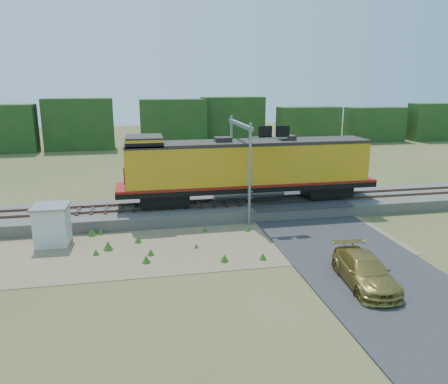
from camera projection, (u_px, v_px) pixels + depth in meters
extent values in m
plane|color=#475123|center=(214.00, 246.00, 25.10)|extent=(140.00, 140.00, 0.00)
cube|color=slate|center=(199.00, 210.00, 30.69)|extent=(70.00, 5.00, 0.80)
cube|color=brown|center=(200.00, 206.00, 29.89)|extent=(70.00, 0.10, 0.16)
cube|color=brown|center=(197.00, 201.00, 31.26)|extent=(70.00, 0.10, 0.16)
cube|color=#8C7754|center=(178.00, 245.00, 25.19)|extent=(26.00, 8.00, 0.03)
cube|color=#38383A|center=(294.00, 199.00, 31.91)|extent=(7.00, 5.20, 0.06)
cube|color=#38383A|center=(242.00, 167.00, 47.30)|extent=(7.00, 24.00, 0.08)
cube|color=#1D3E16|center=(166.00, 125.00, 60.36)|extent=(36.00, 3.00, 6.50)
cube|color=#1D3E16|center=(424.00, 121.00, 68.00)|extent=(50.00, 3.00, 6.00)
cube|color=black|center=(164.00, 198.00, 30.00)|extent=(3.30, 2.11, 0.83)
cube|color=black|center=(326.00, 190.00, 32.26)|extent=(3.30, 2.11, 0.83)
cube|color=black|center=(248.00, 186.00, 30.98)|extent=(18.34, 2.75, 0.33)
cylinder|color=gray|center=(248.00, 192.00, 31.09)|extent=(5.04, 1.10, 1.10)
cube|color=orange|center=(249.00, 164.00, 30.58)|extent=(16.97, 2.66, 2.84)
cube|color=maroon|center=(248.00, 182.00, 30.91)|extent=(18.34, 2.80, 0.17)
cube|color=#28231E|center=(249.00, 142.00, 30.20)|extent=(16.97, 2.71, 0.22)
cube|color=orange|center=(144.00, 142.00, 28.79)|extent=(2.38, 2.66, 0.64)
cube|color=#28231E|center=(144.00, 137.00, 28.70)|extent=(2.38, 2.71, 0.11)
cube|color=black|center=(144.00, 143.00, 28.80)|extent=(2.43, 2.71, 0.32)
cube|color=maroon|center=(125.00, 174.00, 29.05)|extent=(0.09, 1.83, 1.10)
cube|color=#28231E|center=(223.00, 140.00, 29.80)|extent=(1.10, 0.92, 0.41)
cube|color=#28231E|center=(287.00, 138.00, 30.67)|extent=(1.10, 0.92, 0.41)
cube|color=silver|center=(52.00, 226.00, 25.15)|extent=(1.85, 1.85, 2.25)
cube|color=gray|center=(50.00, 206.00, 24.85)|extent=(2.04, 2.04, 0.11)
cylinder|color=gray|center=(250.00, 176.00, 27.85)|extent=(0.17, 0.17, 6.70)
cylinder|color=gray|center=(231.00, 160.00, 33.17)|extent=(0.17, 0.17, 6.70)
cube|color=gray|center=(240.00, 124.00, 29.77)|extent=(0.24, 6.20, 0.24)
cube|color=gray|center=(268.00, 138.00, 27.47)|extent=(2.49, 0.14, 0.14)
cube|color=black|center=(265.00, 132.00, 27.34)|extent=(0.86, 0.14, 0.72)
cube|color=black|center=(283.00, 131.00, 27.55)|extent=(0.86, 0.14, 0.72)
imported|color=olive|center=(365.00, 271.00, 20.19)|extent=(2.44, 4.99, 1.40)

